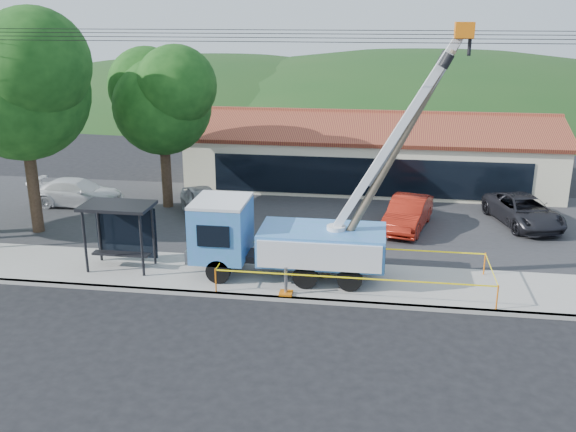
# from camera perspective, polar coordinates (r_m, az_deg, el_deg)

# --- Properties ---
(ground) EXTENTS (120.00, 120.00, 0.00)m
(ground) POSITION_cam_1_polar(r_m,az_deg,el_deg) (23.00, -4.24, -9.55)
(ground) COLOR black
(ground) RESTS_ON ground
(curb) EXTENTS (60.00, 0.25, 0.15)m
(curb) POSITION_cam_1_polar(r_m,az_deg,el_deg) (24.81, -3.19, -7.20)
(curb) COLOR gray
(curb) RESTS_ON ground
(sidewalk) EXTENTS (60.00, 4.00, 0.15)m
(sidewalk) POSITION_cam_1_polar(r_m,az_deg,el_deg) (26.51, -2.37, -5.47)
(sidewalk) COLOR gray
(sidewalk) RESTS_ON ground
(parking_lot) EXTENTS (60.00, 12.00, 0.10)m
(parking_lot) POSITION_cam_1_polar(r_m,az_deg,el_deg) (33.90, 0.14, -0.20)
(parking_lot) COLOR #28282B
(parking_lot) RESTS_ON ground
(strip_mall) EXTENTS (22.50, 8.53, 4.67)m
(strip_mall) POSITION_cam_1_polar(r_m,az_deg,el_deg) (40.81, 7.37, 5.45)
(strip_mall) COLOR beige
(strip_mall) RESTS_ON ground
(tree_west_near) EXTENTS (7.56, 6.72, 10.80)m
(tree_west_near) POSITION_cam_1_polar(r_m,az_deg,el_deg) (32.62, -22.75, 11.17)
(tree_west_near) COLOR #332316
(tree_west_near) RESTS_ON ground
(tree_lot) EXTENTS (6.30, 5.60, 8.94)m
(tree_lot) POSITION_cam_1_polar(r_m,az_deg,el_deg) (35.16, -11.16, 10.43)
(tree_lot) COLOR #332316
(tree_lot) RESTS_ON ground
(hill_west) EXTENTS (78.40, 56.00, 28.00)m
(hill_west) POSITION_cam_1_polar(r_m,az_deg,el_deg) (78.14, -6.30, 10.03)
(hill_west) COLOR #173D16
(hill_west) RESTS_ON ground
(hill_center) EXTENTS (89.60, 64.00, 32.00)m
(hill_center) POSITION_cam_1_polar(r_m,az_deg,el_deg) (75.82, 12.58, 9.47)
(hill_center) COLOR #173D16
(hill_center) RESTS_ON ground
(utility_truck) EXTENTS (10.55, 4.20, 10.01)m
(utility_truck) POSITION_cam_1_polar(r_m,az_deg,el_deg) (25.91, -0.50, -1.79)
(utility_truck) COLOR black
(utility_truck) RESTS_ON ground
(leaning_pole) EXTENTS (5.07, 1.83, 9.89)m
(leaning_pole) POSITION_cam_1_polar(r_m,az_deg,el_deg) (24.67, 9.51, 5.78)
(leaning_pole) COLOR #4E4432
(leaning_pole) RESTS_ON ground
(bus_shelter) EXTENTS (2.91, 1.81, 2.79)m
(bus_shelter) POSITION_cam_1_polar(r_m,az_deg,el_deg) (27.60, -14.69, -0.36)
(bus_shelter) COLOR black
(bus_shelter) RESTS_ON ground
(caution_tape) EXTENTS (10.57, 3.31, 0.96)m
(caution_tape) POSITION_cam_1_polar(r_m,az_deg,el_deg) (25.67, 5.93, -4.46)
(caution_tape) COLOR orange
(caution_tape) RESTS_ON ground
(car_silver) EXTENTS (3.84, 4.72, 1.51)m
(car_silver) POSITION_cam_1_polar(r_m,az_deg,el_deg) (34.48, -7.42, -0.12)
(car_silver) COLOR #A6A9AD
(car_silver) RESTS_ON ground
(car_red) EXTENTS (2.77, 5.11, 1.60)m
(car_red) POSITION_cam_1_polar(r_m,az_deg,el_deg) (32.74, 10.51, -1.27)
(car_red) COLOR maroon
(car_red) RESTS_ON ground
(car_white) EXTENTS (5.16, 2.17, 1.49)m
(car_white) POSITION_cam_1_polar(r_m,az_deg,el_deg) (37.86, -18.05, 0.77)
(car_white) COLOR white
(car_white) RESTS_ON ground
(car_dark) EXTENTS (3.83, 5.79, 1.48)m
(car_dark) POSITION_cam_1_polar(r_m,az_deg,el_deg) (34.90, 20.06, -0.88)
(car_dark) COLOR black
(car_dark) RESTS_ON ground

